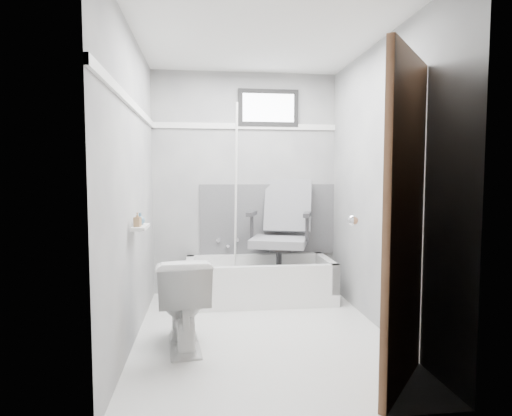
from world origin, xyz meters
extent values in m
plane|color=white|center=(0.00, 0.00, 0.00)|extent=(2.60, 2.60, 0.00)
plane|color=silver|center=(0.00, 0.00, 2.40)|extent=(2.60, 2.60, 0.00)
cube|color=slate|center=(0.00, 1.30, 1.20)|extent=(2.00, 0.02, 2.40)
cube|color=slate|center=(0.00, -1.30, 1.20)|extent=(2.00, 0.02, 2.40)
cube|color=slate|center=(-1.00, 0.00, 1.20)|extent=(0.02, 2.60, 2.40)
cube|color=slate|center=(1.00, 0.00, 1.20)|extent=(0.02, 2.60, 2.40)
imported|color=white|center=(-0.62, -0.20, 0.34)|extent=(0.46, 0.73, 0.68)
cube|color=#4C4C4F|center=(0.25, 1.29, 0.80)|extent=(1.50, 0.02, 0.78)
cube|color=white|center=(0.00, 1.29, 1.82)|extent=(2.00, 0.02, 0.06)
cube|color=white|center=(-0.99, 0.00, 1.82)|extent=(0.02, 2.60, 0.06)
cylinder|color=white|center=(-0.12, 1.06, 1.05)|extent=(0.02, 0.41, 1.92)
cube|color=silver|center=(-0.93, -0.12, 0.90)|extent=(0.10, 0.32, 0.02)
imported|color=#946F4A|center=(-0.94, -0.20, 0.97)|extent=(0.06, 0.06, 0.10)
imported|color=slate|center=(-0.94, -0.06, 0.96)|extent=(0.10, 0.10, 0.09)
camera|label=1|loc=(-0.46, -3.38, 1.28)|focal=30.00mm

